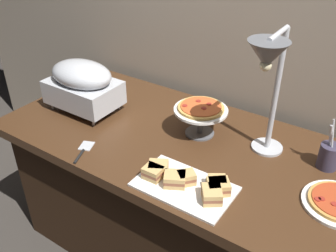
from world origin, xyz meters
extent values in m
cube|color=tan|center=(0.00, 0.50, 1.20)|extent=(4.40, 0.04, 2.40)
cube|color=#422816|center=(0.00, 0.00, 0.73)|extent=(1.90, 0.84, 0.05)
cube|color=black|center=(0.00, 0.00, 0.35)|extent=(1.75, 0.74, 0.71)
cylinder|color=#B7BABF|center=(-0.79, -0.13, 0.78)|extent=(0.01, 0.01, 0.04)
cylinder|color=#B7BABF|center=(-0.50, -0.13, 0.78)|extent=(0.01, 0.01, 0.04)
cylinder|color=#B7BABF|center=(-0.79, 0.06, 0.78)|extent=(0.01, 0.01, 0.04)
cylinder|color=#B7BABF|center=(-0.50, 0.06, 0.78)|extent=(0.01, 0.01, 0.04)
cube|color=#B7BABF|center=(-0.65, -0.04, 0.86)|extent=(0.37, 0.25, 0.12)
ellipsoid|color=#B7BABF|center=(-0.65, -0.04, 0.96)|extent=(0.35, 0.23, 0.13)
cylinder|color=#B7BABF|center=(0.29, 0.16, 0.77)|extent=(0.14, 0.14, 0.01)
cylinder|color=#B7BABF|center=(0.29, 0.16, 1.04)|extent=(0.02, 0.02, 0.55)
cylinder|color=#B7BABF|center=(0.29, 0.07, 1.32)|extent=(0.02, 0.18, 0.02)
cone|color=#595B60|center=(0.29, -0.02, 1.27)|extent=(0.15, 0.15, 0.10)
sphere|color=#F9EAB2|center=(0.29, -0.02, 1.23)|extent=(0.04, 0.04, 0.04)
cylinder|color=maroon|center=(0.59, -0.08, 0.79)|extent=(0.02, 0.02, 0.00)
cylinder|color=maroon|center=(0.58, -0.09, 0.79)|extent=(0.02, 0.02, 0.00)
cylinder|color=maroon|center=(0.64, -0.08, 0.79)|extent=(0.02, 0.02, 0.00)
cylinder|color=#595B60|center=(-0.02, 0.10, 0.82)|extent=(0.02, 0.02, 0.12)
cylinder|color=#595B60|center=(-0.02, 0.10, 0.76)|extent=(0.14, 0.14, 0.01)
cylinder|color=white|center=(-0.02, 0.10, 0.89)|extent=(0.25, 0.25, 0.01)
cylinder|color=gold|center=(-0.02, 0.10, 0.90)|extent=(0.22, 0.22, 0.01)
cylinder|color=#C65628|center=(-0.02, 0.10, 0.91)|extent=(0.19, 0.19, 0.00)
cylinder|color=maroon|center=(-0.09, 0.05, 0.91)|extent=(0.02, 0.02, 0.00)
cylinder|color=maroon|center=(0.00, 0.13, 0.91)|extent=(0.02, 0.02, 0.00)
cylinder|color=maroon|center=(0.00, 0.08, 0.91)|extent=(0.02, 0.02, 0.00)
cylinder|color=maroon|center=(-0.06, 0.13, 0.91)|extent=(0.02, 0.02, 0.00)
cube|color=white|center=(0.12, -0.28, 0.77)|extent=(0.38, 0.23, 0.01)
cube|color=tan|center=(0.25, -0.24, 0.78)|extent=(0.11, 0.11, 0.02)
cube|color=brown|center=(0.25, -0.24, 0.80)|extent=(0.11, 0.11, 0.01)
cube|color=tan|center=(0.25, -0.24, 0.81)|extent=(0.11, 0.11, 0.02)
cube|color=tan|center=(0.12, -0.26, 0.78)|extent=(0.09, 0.09, 0.02)
cube|color=brown|center=(0.12, -0.26, 0.80)|extent=(0.09, 0.09, 0.01)
cube|color=tan|center=(0.12, -0.26, 0.81)|extent=(0.09, 0.09, 0.02)
cube|color=tan|center=(0.09, -0.29, 0.78)|extent=(0.11, 0.10, 0.02)
cube|color=brown|center=(0.09, -0.29, 0.80)|extent=(0.11, 0.10, 0.01)
cube|color=tan|center=(0.09, -0.29, 0.81)|extent=(0.11, 0.10, 0.02)
cube|color=tan|center=(0.25, -0.29, 0.78)|extent=(0.11, 0.11, 0.02)
cube|color=brown|center=(0.25, -0.29, 0.80)|extent=(0.11, 0.11, 0.01)
cube|color=tan|center=(0.25, -0.29, 0.81)|extent=(0.11, 0.11, 0.02)
cube|color=tan|center=(0.23, -0.22, 0.78)|extent=(0.09, 0.09, 0.02)
cube|color=brown|center=(0.23, -0.22, 0.80)|extent=(0.09, 0.09, 0.01)
cube|color=tan|center=(0.23, -0.22, 0.81)|extent=(0.09, 0.09, 0.02)
cube|color=tan|center=(-0.01, -0.30, 0.78)|extent=(0.08, 0.07, 0.02)
cube|color=brown|center=(-0.01, -0.30, 0.80)|extent=(0.08, 0.07, 0.01)
cube|color=tan|center=(-0.01, -0.30, 0.81)|extent=(0.08, 0.07, 0.02)
cube|color=tan|center=(-0.01, -0.27, 0.78)|extent=(0.10, 0.10, 0.02)
cube|color=brown|center=(-0.01, -0.27, 0.80)|extent=(0.10, 0.10, 0.01)
cube|color=tan|center=(-0.01, -0.27, 0.81)|extent=(0.10, 0.10, 0.02)
cylinder|color=black|center=(-0.74, 0.21, 0.78)|extent=(0.07, 0.07, 0.03)
cylinder|color=maroon|center=(-0.74, 0.21, 0.79)|extent=(0.06, 0.06, 0.01)
cylinder|color=#383347|center=(0.55, 0.17, 0.82)|extent=(0.08, 0.08, 0.11)
cylinder|color=#B7BABF|center=(0.54, 0.18, 0.88)|extent=(0.03, 0.04, 0.17)
cylinder|color=#B7BABF|center=(0.54, 0.17, 0.88)|extent=(0.03, 0.04, 0.17)
cylinder|color=#B7BABF|center=(0.55, 0.16, 0.89)|extent=(0.04, 0.03, 0.20)
cube|color=#B7BABF|center=(-0.40, -0.29, 0.76)|extent=(0.08, 0.09, 0.00)
cylinder|color=black|center=(-0.37, -0.36, 0.76)|extent=(0.05, 0.10, 0.01)
camera|label=1|loc=(0.70, -1.25, 1.75)|focal=40.33mm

